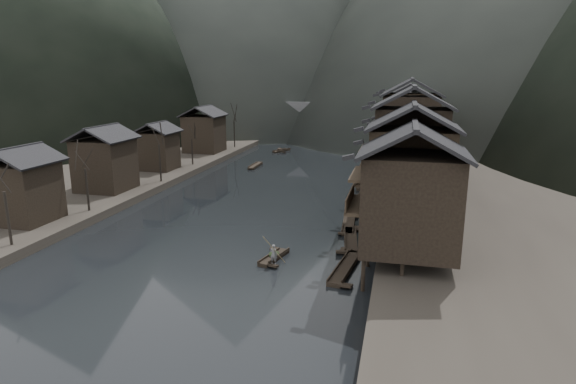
% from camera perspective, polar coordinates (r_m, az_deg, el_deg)
% --- Properties ---
extents(water, '(300.00, 300.00, 0.00)m').
position_cam_1_polar(water, '(49.10, -6.89, -4.77)').
color(water, black).
rests_on(water, ground).
extents(right_bank, '(40.00, 200.00, 1.80)m').
position_cam_1_polar(right_bank, '(86.82, 25.60, 2.77)').
color(right_bank, '#2D2823').
rests_on(right_bank, ground).
extents(left_bank, '(40.00, 200.00, 1.20)m').
position_cam_1_polar(left_bank, '(99.25, -18.01, 4.52)').
color(left_bank, '#2D2823').
rests_on(left_bank, ground).
extents(stilt_houses, '(9.00, 67.60, 15.20)m').
position_cam_1_polar(stilt_houses, '(63.46, 14.24, 7.18)').
color(stilt_houses, black).
rests_on(stilt_houses, ground).
extents(left_houses, '(8.10, 53.20, 8.73)m').
position_cam_1_polar(left_houses, '(74.27, -16.61, 5.62)').
color(left_houses, black).
rests_on(left_houses, left_bank).
extents(bare_trees, '(3.70, 62.78, 7.40)m').
position_cam_1_polar(bare_trees, '(70.55, -15.07, 5.91)').
color(bare_trees, black).
rests_on(bare_trees, left_bank).
extents(moored_sampans, '(3.23, 54.99, 0.47)m').
position_cam_1_polar(moored_sampans, '(63.23, 8.85, -0.39)').
color(moored_sampans, black).
rests_on(moored_sampans, water).
extents(midriver_boats, '(8.80, 44.28, 0.45)m').
position_cam_1_polar(midriver_boats, '(101.37, 0.98, 5.16)').
color(midriver_boats, black).
rests_on(midriver_boats, water).
extents(stone_bridge, '(40.00, 6.00, 9.00)m').
position_cam_1_polar(stone_bridge, '(117.17, 5.39, 8.71)').
color(stone_bridge, '#4C4C4F').
rests_on(stone_bridge, ground).
extents(hero_sampan, '(1.88, 4.50, 0.43)m').
position_cam_1_polar(hero_sampan, '(41.92, -1.67, -7.71)').
color(hero_sampan, black).
rests_on(hero_sampan, water).
extents(cargo_heap, '(0.98, 1.28, 0.59)m').
position_cam_1_polar(cargo_heap, '(41.92, -1.67, -6.95)').
color(cargo_heap, black).
rests_on(cargo_heap, hero_sampan).
extents(boatman, '(0.68, 0.49, 1.73)m').
position_cam_1_polar(boatman, '(40.08, -1.72, -7.09)').
color(boatman, slate).
rests_on(boatman, hero_sampan).
extents(bamboo_pole, '(1.45, 2.69, 3.45)m').
position_cam_1_polar(bamboo_pole, '(39.17, -1.46, -3.58)').
color(bamboo_pole, '#8C7A51').
rests_on(bamboo_pole, boatman).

